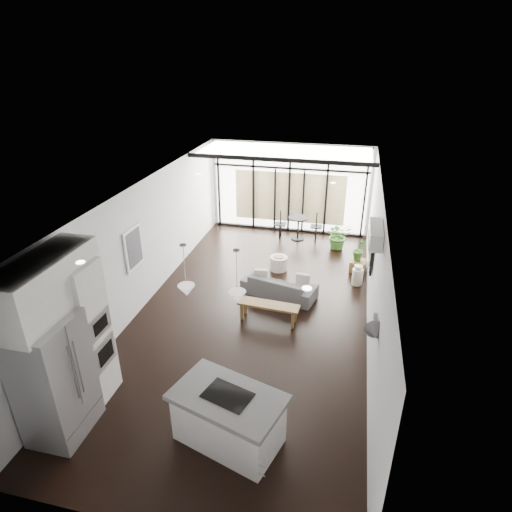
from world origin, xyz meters
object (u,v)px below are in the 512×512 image
at_px(island, 228,418).
at_px(pouf, 279,263).
at_px(milk_can, 358,275).
at_px(tv, 372,251).
at_px(sofa, 279,283).
at_px(fridge, 54,379).
at_px(console_bench, 268,312).

xyz_separation_m(island, pouf, (-0.27, 5.62, -0.25)).
xyz_separation_m(milk_can, tv, (0.21, -0.80, 1.04)).
distance_m(milk_can, tv, 1.33).
height_order(pouf, milk_can, milk_can).
distance_m(island, sofa, 4.31).
relative_size(fridge, console_bench, 1.49).
distance_m(fridge, sofa, 5.35).
bearing_deg(pouf, island, -87.26).
distance_m(sofa, tv, 2.24).
bearing_deg(island, milk_can, 88.65).
bearing_deg(pouf, fridge, -110.66).
bearing_deg(fridge, milk_can, 52.64).
distance_m(island, milk_can, 5.58).
relative_size(island, sofa, 0.91).
height_order(sofa, milk_can, sofa).
bearing_deg(fridge, island, 8.27).
relative_size(island, pouf, 3.45).
bearing_deg(island, fridge, -154.40).
xyz_separation_m(console_bench, milk_can, (1.84, 2.07, 0.05)).
xyz_separation_m(fridge, console_bench, (2.47, 3.58, -0.78)).
bearing_deg(pouf, console_bench, -84.96).
bearing_deg(milk_can, island, -108.68).
bearing_deg(fridge, tv, 46.99).
xyz_separation_m(pouf, tv, (2.27, -1.14, 1.11)).
distance_m(sofa, milk_can, 2.05).
height_order(fridge, milk_can, fridge).
bearing_deg(sofa, console_bench, 101.93).
bearing_deg(sofa, fridge, 75.55).
relative_size(console_bench, tv, 1.21).
relative_size(sofa, console_bench, 1.32).
xyz_separation_m(console_bench, pouf, (-0.21, 2.41, -0.03)).
xyz_separation_m(sofa, tv, (2.02, 0.17, 0.96)).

